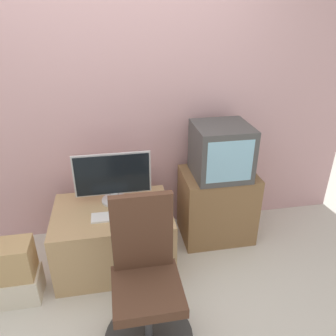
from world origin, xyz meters
TOP-DOWN VIEW (x-y plane):
  - wall_back at (0.00, 1.32)m, footprint 4.40×0.05m
  - desk at (-0.14, 0.78)m, footprint 0.95×0.67m
  - side_stand at (0.83, 1.00)m, footprint 0.65×0.48m
  - main_monitor at (-0.11, 0.92)m, footprint 0.63×0.22m
  - keyboard at (-0.14, 0.68)m, footprint 0.31×0.13m
  - mouse at (0.07, 0.70)m, footprint 0.05×0.04m
  - crt_tv at (0.82, 0.98)m, footprint 0.47×0.46m
  - office_chair at (0.05, 0.05)m, footprint 0.59×0.59m
  - cardboard_box_lower at (-0.88, 0.52)m, footprint 0.33×0.25m
  - cardboard_box_upper at (-0.88, 0.52)m, footprint 0.30×0.23m

SIDE VIEW (x-z plane):
  - cardboard_box_lower at x=-0.88m, z-range 0.00..0.22m
  - desk at x=-0.14m, z-range 0.00..0.53m
  - side_stand at x=0.83m, z-range 0.00..0.67m
  - cardboard_box_upper at x=-0.88m, z-range 0.22..0.50m
  - office_chair at x=0.05m, z-range -0.11..0.90m
  - keyboard at x=-0.14m, z-range 0.53..0.54m
  - mouse at x=0.07m, z-range 0.53..0.56m
  - main_monitor at x=-0.11m, z-range 0.53..0.97m
  - crt_tv at x=0.82m, z-range 0.67..1.12m
  - wall_back at x=0.00m, z-range 0.00..2.60m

